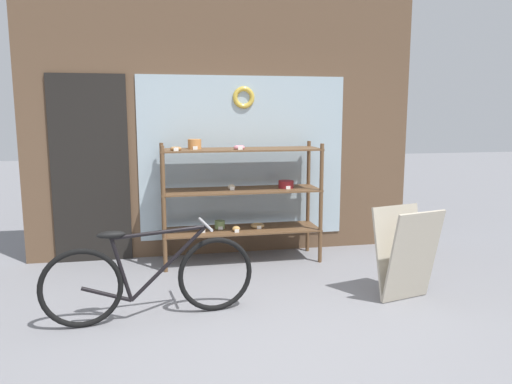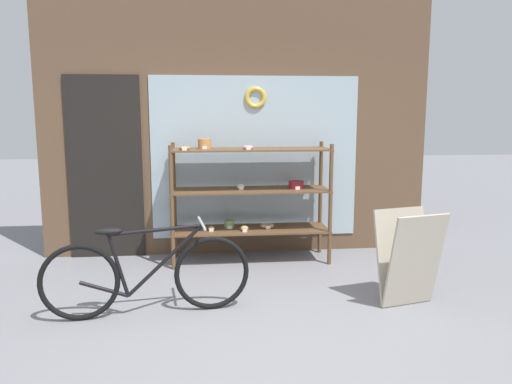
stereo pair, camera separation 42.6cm
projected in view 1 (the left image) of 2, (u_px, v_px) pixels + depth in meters
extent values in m
plane|color=gray|center=(272.00, 336.00, 3.80)|extent=(30.00, 30.00, 0.00)
cube|color=brown|center=(226.00, 97.00, 5.79)|extent=(4.57, 0.08, 3.72)
cube|color=#A3B7C1|center=(244.00, 158.00, 5.90)|extent=(2.44, 0.02, 1.90)
cube|color=black|center=(90.00, 170.00, 5.56)|extent=(0.84, 0.03, 2.10)
torus|color=gold|center=(244.00, 98.00, 5.77)|extent=(0.26, 0.06, 0.26)
cylinder|color=brown|center=(164.00, 210.00, 5.21)|extent=(0.04, 0.04, 1.34)
cylinder|color=brown|center=(321.00, 204.00, 5.56)|extent=(0.04, 0.04, 1.34)
cylinder|color=brown|center=(163.00, 202.00, 5.67)|extent=(0.04, 0.04, 1.34)
cylinder|color=brown|center=(308.00, 197.00, 6.01)|extent=(0.04, 0.04, 1.34)
cube|color=brown|center=(241.00, 229.00, 5.66)|extent=(1.77, 0.52, 0.02)
cube|color=brown|center=(241.00, 190.00, 5.59)|extent=(1.77, 0.52, 0.02)
cube|color=brown|center=(241.00, 149.00, 5.52)|extent=(1.77, 0.52, 0.02)
cylinder|color=#7A995B|center=(220.00, 225.00, 5.68)|extent=(0.12, 0.12, 0.09)
cube|color=white|center=(221.00, 228.00, 5.62)|extent=(0.05, 0.00, 0.04)
torus|color=#B27A42|center=(176.00, 149.00, 5.25)|extent=(0.12, 0.12, 0.04)
cube|color=white|center=(176.00, 149.00, 5.18)|extent=(0.05, 0.00, 0.04)
cylinder|color=maroon|center=(286.00, 184.00, 5.69)|extent=(0.17, 0.17, 0.08)
cube|color=white|center=(288.00, 188.00, 5.60)|extent=(0.05, 0.00, 0.04)
ellipsoid|color=#AD7F4C|center=(203.00, 229.00, 5.51)|extent=(0.08, 0.07, 0.05)
cube|color=white|center=(203.00, 231.00, 5.47)|extent=(0.05, 0.00, 0.04)
torus|color=tan|center=(258.00, 226.00, 5.73)|extent=(0.16, 0.16, 0.04)
cube|color=white|center=(259.00, 227.00, 5.65)|extent=(0.05, 0.00, 0.04)
cylinder|color=#C67F42|center=(195.00, 144.00, 5.46)|extent=(0.15, 0.15, 0.11)
cube|color=white|center=(195.00, 148.00, 5.38)|extent=(0.05, 0.00, 0.04)
ellipsoid|color=beige|center=(231.00, 187.00, 5.57)|extent=(0.08, 0.07, 0.06)
cube|color=white|center=(232.00, 189.00, 5.52)|extent=(0.05, 0.00, 0.04)
ellipsoid|color=tan|center=(236.00, 229.00, 5.53)|extent=(0.09, 0.07, 0.06)
cube|color=white|center=(237.00, 231.00, 5.48)|extent=(0.05, 0.00, 0.04)
torus|color=pink|center=(239.00, 147.00, 5.42)|extent=(0.12, 0.12, 0.04)
cube|color=white|center=(240.00, 148.00, 5.36)|extent=(0.05, 0.00, 0.04)
torus|color=black|center=(81.00, 288.00, 3.90)|extent=(0.65, 0.12, 0.64)
torus|color=black|center=(216.00, 274.00, 4.24)|extent=(0.65, 0.12, 0.64)
cylinder|color=black|center=(169.00, 263.00, 4.10)|extent=(0.64, 0.11, 0.59)
cylinder|color=black|center=(160.00, 232.00, 4.03)|extent=(0.76, 0.12, 0.07)
cylinder|color=black|center=(122.00, 270.00, 3.98)|extent=(0.17, 0.05, 0.54)
cylinder|color=black|center=(107.00, 294.00, 3.97)|extent=(0.39, 0.08, 0.17)
ellipsoid|color=black|center=(111.00, 235.00, 3.91)|extent=(0.23, 0.12, 0.06)
cylinder|color=#B2B2B7|center=(205.00, 224.00, 4.14)|extent=(0.08, 0.46, 0.02)
cube|color=#B2A893|center=(413.00, 257.00, 4.40)|extent=(0.55, 0.32, 0.84)
cube|color=#B2A893|center=(399.00, 251.00, 4.56)|extent=(0.55, 0.32, 0.84)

